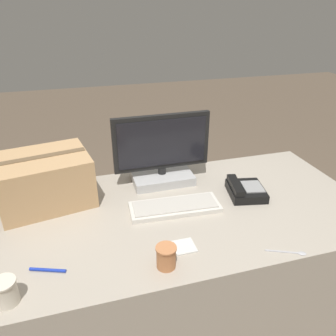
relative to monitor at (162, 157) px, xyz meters
name	(u,v)px	position (x,y,z in m)	size (l,w,h in m)	color
ground_plane	(180,316)	(0.02, -0.29, -0.89)	(12.00, 12.00, 0.00)	brown
office_desk	(181,267)	(0.02, -0.29, -0.52)	(1.80, 0.90, 0.75)	#A89E8E
monitor	(162,157)	(0.00, 0.00, 0.00)	(0.52, 0.21, 0.38)	#B7B7B7
keyboard	(175,207)	(-0.01, -0.28, -0.13)	(0.44, 0.18, 0.03)	beige
desk_phone	(245,190)	(0.37, -0.26, -0.12)	(0.21, 0.23, 0.07)	black
paper_cup_left	(5,292)	(-0.70, -0.65, -0.10)	(0.08, 0.08, 0.09)	beige
paper_cup_right	(166,257)	(-0.16, -0.64, -0.10)	(0.08, 0.08, 0.09)	#BC7547
spoon	(292,253)	(0.34, -0.71, -0.15)	(0.15, 0.08, 0.00)	#B2B2B7
cardboard_box	(45,180)	(-0.60, -0.04, -0.03)	(0.47, 0.40, 0.24)	tan
pen_marker	(48,270)	(-0.58, -0.54, -0.14)	(0.13, 0.06, 0.01)	#1933B2
sticky_note_pad	(184,246)	(-0.06, -0.55, -0.14)	(0.09, 0.09, 0.01)	silver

